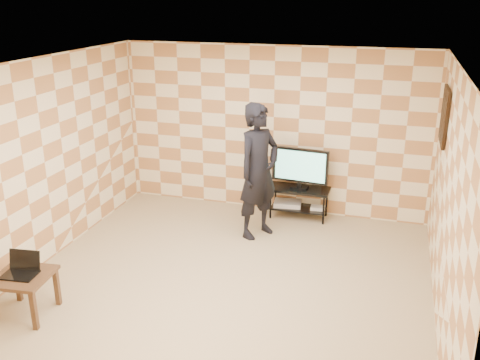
% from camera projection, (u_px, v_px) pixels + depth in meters
% --- Properties ---
extents(floor, '(5.00, 5.00, 0.00)m').
position_uv_depth(floor, '(227.00, 280.00, 6.79)').
color(floor, tan).
rests_on(floor, ground).
extents(wall_back, '(5.00, 0.02, 2.70)m').
position_uv_depth(wall_back, '(274.00, 130.00, 8.60)').
color(wall_back, beige).
rests_on(wall_back, ground).
extents(wall_front, '(5.00, 0.02, 2.70)m').
position_uv_depth(wall_front, '(125.00, 286.00, 4.08)').
color(wall_front, beige).
rests_on(wall_front, ground).
extents(wall_left, '(0.02, 5.00, 2.70)m').
position_uv_depth(wall_left, '(45.00, 162.00, 7.01)').
color(wall_left, beige).
rests_on(wall_left, ground).
extents(wall_right, '(0.02, 5.00, 2.70)m').
position_uv_depth(wall_right, '(449.00, 203.00, 5.67)').
color(wall_right, beige).
rests_on(wall_right, ground).
extents(ceiling, '(5.00, 5.00, 0.02)m').
position_uv_depth(ceiling, '(225.00, 65.00, 5.89)').
color(ceiling, white).
rests_on(ceiling, wall_back).
extents(wall_art, '(0.04, 0.72, 0.72)m').
position_uv_depth(wall_art, '(445.00, 116.00, 6.88)').
color(wall_art, black).
rests_on(wall_art, wall_right).
extents(tv_stand, '(0.97, 0.44, 0.50)m').
position_uv_depth(tv_stand, '(299.00, 196.00, 8.57)').
color(tv_stand, black).
rests_on(tv_stand, floor).
extents(tv, '(0.91, 0.20, 0.66)m').
position_uv_depth(tv, '(300.00, 166.00, 8.40)').
color(tv, black).
rests_on(tv, tv_stand).
extents(dvd_player, '(0.47, 0.36, 0.07)m').
position_uv_depth(dvd_player, '(288.00, 203.00, 8.69)').
color(dvd_player, silver).
rests_on(dvd_player, tv_stand).
extents(game_console, '(0.24, 0.18, 0.05)m').
position_uv_depth(game_console, '(318.00, 208.00, 8.54)').
color(game_console, silver).
rests_on(game_console, tv_stand).
extents(side_table, '(0.66, 0.66, 0.50)m').
position_uv_depth(side_table, '(23.00, 282.00, 5.95)').
color(side_table, '#382210').
rests_on(side_table, floor).
extents(laptop, '(0.40, 0.33, 0.25)m').
position_uv_depth(laptop, '(22.00, 269.00, 5.93)').
color(laptop, black).
rests_on(laptop, side_table).
extents(person, '(0.78, 0.87, 2.00)m').
position_uv_depth(person, '(259.00, 171.00, 7.75)').
color(person, black).
rests_on(person, floor).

